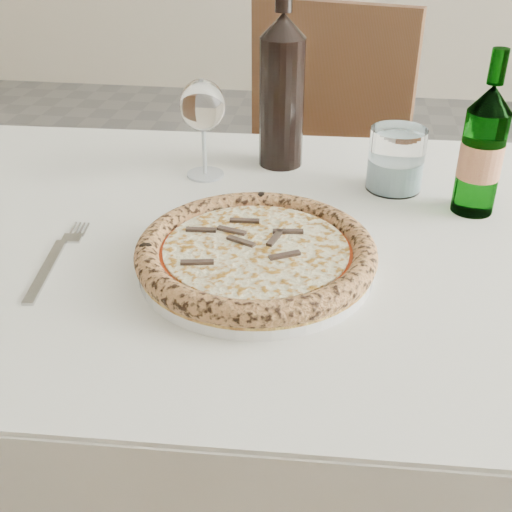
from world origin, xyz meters
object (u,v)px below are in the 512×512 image
object	(u,v)px
pizza	(256,252)
tumbler	(396,163)
beer_bottle	(482,150)
plate	(256,264)
wine_bottle	(282,90)
wine_glass	(202,108)
chair_far	(314,170)
dining_table	(266,289)

from	to	relation	value
pizza	tumbler	distance (m)	0.33
pizza	beer_bottle	bearing A→B (deg)	35.94
pizza	tumbler	xyz separation A→B (m)	(0.18, 0.28, 0.02)
plate	wine_bottle	xyz separation A→B (m)	(-0.01, 0.35, 0.12)
pizza	beer_bottle	size ratio (longest dim) A/B	1.28
wine_glass	beer_bottle	bearing A→B (deg)	-9.31
tumbler	beer_bottle	bearing A→B (deg)	-29.44
chair_far	plate	distance (m)	0.89
beer_bottle	wine_bottle	distance (m)	0.34
dining_table	pizza	world-z (taller)	pizza
plate	wine_bottle	size ratio (longest dim) A/B	0.97
dining_table	beer_bottle	xyz separation A→B (m)	(0.30, 0.11, 0.19)
wine_bottle	pizza	bearing A→B (deg)	-88.54
beer_bottle	wine_bottle	size ratio (longest dim) A/B	0.78
dining_table	wine_bottle	bearing A→B (deg)	92.04
chair_far	wine_bottle	world-z (taller)	wine_bottle
wine_glass	wine_bottle	xyz separation A→B (m)	(0.12, 0.07, 0.01)
plate	dining_table	bearing A→B (deg)	90.00
chair_far	tumbler	world-z (taller)	chair_far
pizza	wine_bottle	xyz separation A→B (m)	(-0.01, 0.35, 0.10)
plate	wine_glass	world-z (taller)	wine_glass
dining_table	wine_bottle	distance (m)	0.34
wine_glass	tumbler	size ratio (longest dim) A/B	1.64
plate	wine_bottle	distance (m)	0.38
chair_far	wine_bottle	bearing A→B (deg)	-93.96
plate	pizza	distance (m)	0.02
pizza	tumbler	bearing A→B (deg)	56.82
dining_table	tumbler	size ratio (longest dim) A/B	14.05
tumbler	dining_table	bearing A→B (deg)	-135.55
pizza	beer_bottle	xyz separation A→B (m)	(0.30, 0.21, 0.07)
dining_table	beer_bottle	distance (m)	0.37
plate	tumbler	distance (m)	0.33
dining_table	pizza	xyz separation A→B (m)	(-0.00, -0.10, 0.12)
chair_far	wine_bottle	size ratio (longest dim) A/B	3.04
chair_far	pizza	bearing A→B (deg)	-91.73
pizza	wine_bottle	distance (m)	0.37
dining_table	plate	distance (m)	0.14
dining_table	chair_far	distance (m)	0.77
dining_table	tumbler	xyz separation A→B (m)	(0.18, 0.18, 0.14)
tumbler	pizza	bearing A→B (deg)	-123.18
pizza	beer_bottle	distance (m)	0.37
chair_far	pizza	xyz separation A→B (m)	(-0.03, -0.86, 0.25)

